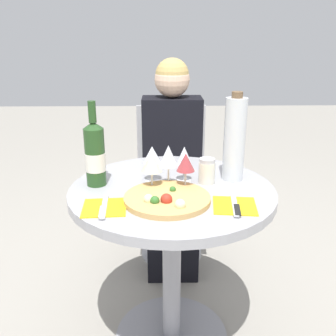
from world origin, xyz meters
TOP-DOWN VIEW (x-y plane):
  - dining_table at (0.00, 0.00)m, footprint 0.81×0.81m
  - chair_behind_diner at (0.02, 0.78)m, footprint 0.42×0.42m
  - seated_diner at (0.02, 0.63)m, footprint 0.33×0.40m
  - pizza_large at (-0.02, -0.13)m, footprint 0.32×0.32m
  - wine_bottle at (-0.30, 0.04)m, footprint 0.08×0.08m
  - tall_carafe at (0.26, 0.09)m, footprint 0.09×0.09m
  - sugar_shaker at (0.14, 0.04)m, footprint 0.07×0.07m
  - wine_glass_front_right at (0.05, -0.02)m, footprint 0.07×0.07m
  - wine_glass_center at (-0.01, 0.03)m, footprint 0.08×0.08m
  - wine_glass_back_right at (0.05, 0.07)m, footprint 0.07×0.07m
  - wine_glass_back_left at (-0.08, 0.07)m, footprint 0.08×0.08m
  - wine_glass_front_left at (-0.08, -0.02)m, footprint 0.08×0.08m
  - place_setting_left at (-0.24, -0.19)m, footprint 0.16×0.19m
  - place_setting_right at (0.22, -0.18)m, footprint 0.17×0.19m

SIDE VIEW (x-z plane):
  - chair_behind_diner at x=0.02m, z-range -0.01..0.91m
  - seated_diner at x=0.02m, z-range -0.05..1.16m
  - dining_table at x=0.00m, z-range 0.18..0.93m
  - place_setting_left at x=-0.24m, z-range 0.75..0.76m
  - place_setting_right at x=0.22m, z-range 0.75..0.76m
  - pizza_large at x=-0.02m, z-range 0.74..0.79m
  - sugar_shaker at x=0.14m, z-range 0.75..0.85m
  - wine_glass_back_right at x=0.05m, z-range 0.78..0.93m
  - wine_glass_front_right at x=0.05m, z-range 0.79..0.93m
  - wine_glass_front_left at x=-0.08m, z-range 0.79..0.94m
  - wine_glass_back_left at x=-0.08m, z-range 0.79..0.94m
  - wine_glass_center at x=-0.01m, z-range 0.79..0.95m
  - wine_bottle at x=-0.30m, z-range 0.71..1.05m
  - tall_carafe at x=0.26m, z-range 0.74..1.10m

